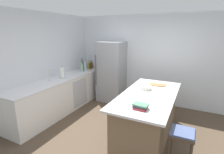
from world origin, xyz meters
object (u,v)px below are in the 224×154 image
object	(u,v)px
cutting_board	(157,85)
olive_oil_bottle	(89,66)
bar_stool	(181,138)
syrup_bottle	(90,65)
mixing_bowl	(146,88)
refrigerator	(111,72)
paper_towel_roll	(62,73)
cookbook_stack	(141,106)
soda_bottle	(85,66)
sink_faucet	(49,75)
whiskey_bottle	(92,65)
vinegar_bottle	(85,66)
gin_bottle	(82,67)
kitchen_island	(147,115)
wine_bottle	(82,66)

from	to	relation	value
cutting_board	olive_oil_bottle	bearing A→B (deg)	162.76
bar_stool	syrup_bottle	bearing A→B (deg)	144.44
mixing_bowl	syrup_bottle	bearing A→B (deg)	150.82
refrigerator	paper_towel_roll	bearing A→B (deg)	-123.67
refrigerator	cutting_board	size ratio (longest dim) A/B	4.83
refrigerator	paper_towel_roll	size ratio (longest dim) A/B	5.84
bar_stool	cookbook_stack	xyz separation A→B (m)	(-0.65, -0.03, 0.41)
refrigerator	paper_towel_roll	xyz separation A→B (m)	(-0.84, -1.25, 0.15)
paper_towel_roll	soda_bottle	size ratio (longest dim) A/B	0.95
sink_faucet	whiskey_bottle	size ratio (longest dim) A/B	1.21
sink_faucet	mixing_bowl	size ratio (longest dim) A/B	1.20
mixing_bowl	vinegar_bottle	bearing A→B (deg)	155.41
vinegar_bottle	cutting_board	distance (m)	2.53
paper_towel_roll	gin_bottle	world-z (taller)	gin_bottle
refrigerator	mixing_bowl	size ratio (longest dim) A/B	7.30
kitchen_island	paper_towel_roll	distance (m)	2.47
refrigerator	cookbook_stack	xyz separation A→B (m)	(1.60, -2.17, 0.05)
sink_faucet	whiskey_bottle	distance (m)	1.78
vinegar_bottle	mixing_bowl	distance (m)	2.51
kitchen_island	wine_bottle	xyz separation A→B (m)	(-2.39, 1.11, 0.61)
refrigerator	whiskey_bottle	xyz separation A→B (m)	(-0.82, 0.15, 0.11)
syrup_bottle	wine_bottle	size ratio (longest dim) A/B	0.73
syrup_bottle	cookbook_stack	bearing A→B (deg)	-42.58
gin_bottle	refrigerator	bearing A→B (deg)	28.56
refrigerator	syrup_bottle	xyz separation A→B (m)	(-0.80, 0.04, 0.12)
cutting_board	refrigerator	bearing A→B (deg)	153.56
soda_bottle	mixing_bowl	world-z (taller)	soda_bottle
paper_towel_roll	gin_bottle	bearing A→B (deg)	87.13
sink_faucet	cutting_board	bearing A→B (deg)	18.74
syrup_bottle	soda_bottle	distance (m)	0.28
bar_stool	mixing_bowl	size ratio (longest dim) A/B	2.75
refrigerator	cookbook_stack	distance (m)	2.70
syrup_bottle	soda_bottle	world-z (taller)	soda_bottle
cookbook_stack	cutting_board	world-z (taller)	cookbook_stack
mixing_bowl	paper_towel_roll	bearing A→B (deg)	-178.51
mixing_bowl	whiskey_bottle	bearing A→B (deg)	148.95
cookbook_stack	mixing_bowl	xyz separation A→B (m)	(-0.19, 0.97, -0.00)
refrigerator	soda_bottle	size ratio (longest dim) A/B	5.53
paper_towel_roll	soda_bottle	xyz separation A→B (m)	(0.02, 1.02, 0.00)
kitchen_island	soda_bottle	bearing A→B (deg)	152.82
paper_towel_roll	wine_bottle	world-z (taller)	wine_bottle
whiskey_bottle	gin_bottle	size ratio (longest dim) A/B	0.74
sink_faucet	mixing_bowl	bearing A→B (deg)	10.58
sink_faucet	cutting_board	size ratio (longest dim) A/B	0.79
paper_towel_roll	soda_bottle	world-z (taller)	soda_bottle
syrup_bottle	olive_oil_bottle	distance (m)	0.09
bar_stool	wine_bottle	bearing A→B (deg)	149.76
paper_towel_roll	olive_oil_bottle	distance (m)	1.21
sink_faucet	cutting_board	world-z (taller)	sink_faucet
gin_bottle	cutting_board	bearing A→B (deg)	-8.46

